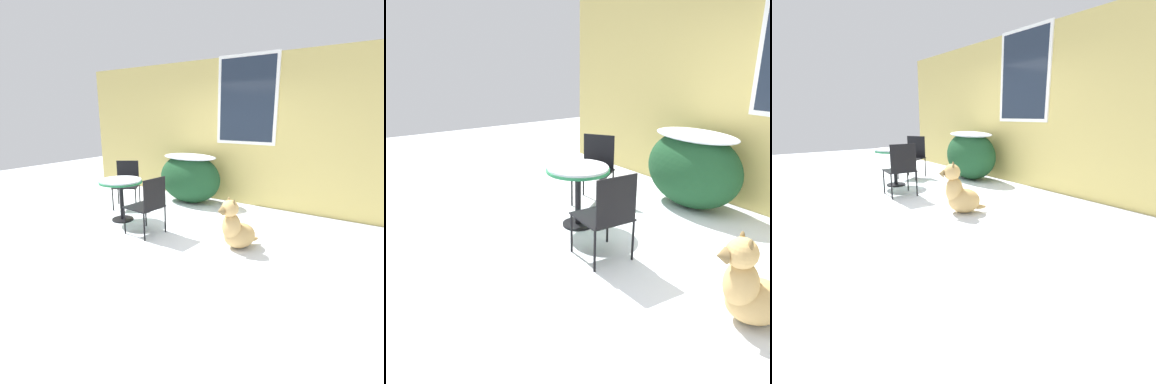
{
  "view_description": "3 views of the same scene",
  "coord_description": "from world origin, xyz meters",
  "views": [
    {
      "loc": [
        2.62,
        -3.42,
        1.79
      ],
      "look_at": [
        0.0,
        0.6,
        0.55
      ],
      "focal_mm": 28.0,
      "sensor_mm": 36.0,
      "label": 1
    },
    {
      "loc": [
        2.22,
        -2.28,
        1.9
      ],
      "look_at": [
        -1.11,
        0.08,
        0.42
      ],
      "focal_mm": 35.0,
      "sensor_mm": 36.0,
      "label": 2
    },
    {
      "loc": [
        4.38,
        -2.24,
        1.35
      ],
      "look_at": [
        1.07,
        0.17,
        0.3
      ],
      "focal_mm": 28.0,
      "sensor_mm": 36.0,
      "label": 3
    }
  ],
  "objects": [
    {
      "name": "patio_table",
      "position": [
        -1.11,
        0.08,
        0.6
      ],
      "size": [
        0.73,
        0.73,
        0.73
      ],
      "color": "black",
      "rests_on": "ground_plane"
    },
    {
      "name": "house_wall",
      "position": [
        0.02,
        2.2,
        1.48
      ],
      "size": [
        8.0,
        0.1,
        2.89
      ],
      "color": "tan",
      "rests_on": "ground_plane"
    },
    {
      "name": "dog",
      "position": [
        1.03,
        0.12,
        0.27
      ],
      "size": [
        0.55,
        0.62,
        0.72
      ],
      "rotation": [
        0.0,
        0.0,
        -0.58
      ],
      "color": "tan",
      "rests_on": "ground_plane"
    },
    {
      "name": "ground_plane",
      "position": [
        0.0,
        0.0,
        0.0
      ],
      "size": [
        16.0,
        16.0,
        0.0
      ],
      "primitive_type": "plane",
      "color": "silver"
    },
    {
      "name": "shrub_left",
      "position": [
        -0.75,
        1.66,
        0.54
      ],
      "size": [
        1.38,
        0.8,
        1.02
      ],
      "color": "#194223",
      "rests_on": "ground_plane"
    },
    {
      "name": "patio_chair_far_side",
      "position": [
        -0.29,
        -0.16,
        0.49
      ],
      "size": [
        0.52,
        0.52,
        0.9
      ],
      "rotation": [
        0.0,
        0.0,
        4.62
      ],
      "color": "black",
      "rests_on": "ground_plane"
    },
    {
      "name": "patio_chair_near_table",
      "position": [
        -1.65,
        0.75,
        0.49
      ],
      "size": [
        0.66,
        0.66,
        0.9
      ],
      "rotation": [
        0.0,
        0.0,
        0.58
      ],
      "color": "black",
      "rests_on": "ground_plane"
    }
  ]
}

